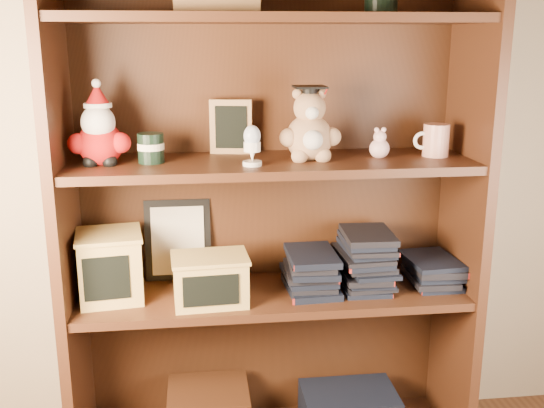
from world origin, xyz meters
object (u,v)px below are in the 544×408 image
Objects in this scene: grad_teddy_bear at (310,131)px; bookcase at (269,213)px; teacher_mug at (435,140)px; treats_box at (110,266)px.

bookcase is at bearing 152.35° from grad_teddy_bear.
bookcase is 0.53m from teacher_mug.
grad_teddy_bear is 1.04× the size of treats_box.
teacher_mug is (0.37, 0.01, -0.03)m from grad_teddy_bear.
grad_teddy_bear reaches higher than teacher_mug.
bookcase is at bearing 174.02° from teacher_mug.
grad_teddy_bear is at bearing -27.65° from bookcase.
grad_teddy_bear is 0.69m from treats_box.
bookcase is 0.49m from treats_box.
grad_teddy_bear is at bearing -0.56° from treats_box.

